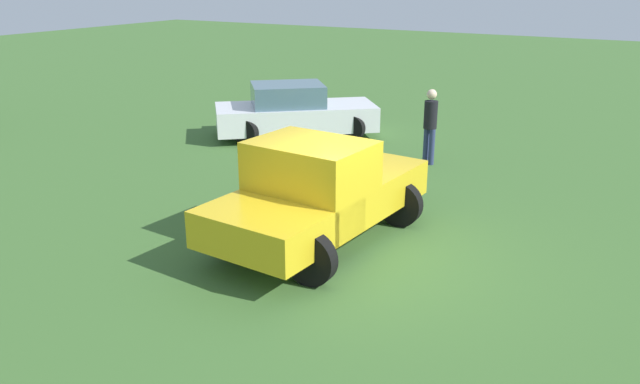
# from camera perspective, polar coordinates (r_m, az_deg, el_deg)

# --- Properties ---
(ground_plane) EXTENTS (80.00, 80.00, 0.00)m
(ground_plane) POSITION_cam_1_polar(r_m,az_deg,el_deg) (10.53, 3.30, -5.82)
(ground_plane) COLOR #3D662D
(pickup_truck) EXTENTS (2.66, 4.58, 1.84)m
(pickup_truck) POSITION_cam_1_polar(r_m,az_deg,el_deg) (10.69, -0.34, 0.13)
(pickup_truck) COLOR black
(pickup_truck) RESTS_ON ground_plane
(sedan_far) EXTENTS (4.53, 4.22, 1.50)m
(sedan_far) POSITION_cam_1_polar(r_m,az_deg,el_deg) (18.02, -2.36, 7.19)
(sedan_far) COLOR black
(sedan_far) RESTS_ON ground_plane
(person_visitor) EXTENTS (0.43, 0.43, 1.82)m
(person_visitor) POSITION_cam_1_polar(r_m,az_deg,el_deg) (15.53, 9.87, 6.23)
(person_visitor) COLOR navy
(person_visitor) RESTS_ON ground_plane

